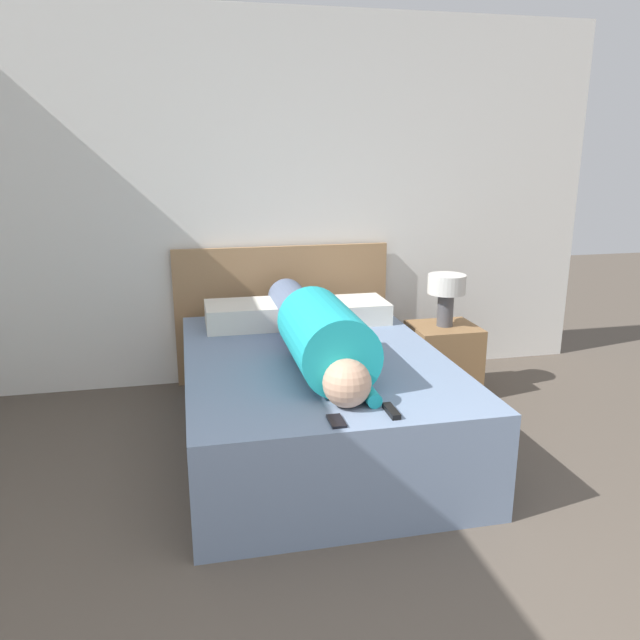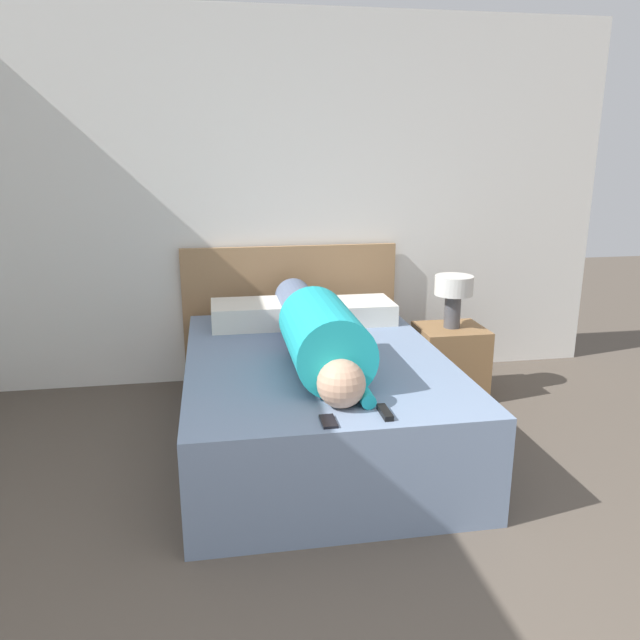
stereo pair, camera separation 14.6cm
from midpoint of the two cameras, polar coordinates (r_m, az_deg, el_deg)
wall_back at (r=4.54m, az=-4.70°, el=10.58°), size 5.17×0.06×2.60m
bed at (r=3.65m, az=0.75°, el=-7.30°), size 1.45×2.00×0.54m
headboard at (r=4.63m, az=-1.79°, el=0.65°), size 1.57×0.04×1.00m
nightstand at (r=4.44m, az=12.68°, el=-3.76°), size 0.45×0.41×0.50m
table_lamp at (r=4.30m, az=13.07°, el=2.54°), size 0.26×0.26×0.36m
person_lying at (r=3.43m, az=0.94°, el=-1.00°), size 0.39×1.80×0.39m
pillow_near_headboard at (r=4.15m, az=-4.86°, el=0.55°), size 0.59×0.39×0.15m
pillow_second at (r=4.25m, az=3.84°, el=0.83°), size 0.56×0.39×0.14m
tv_remote at (r=2.80m, az=7.46°, el=-8.38°), size 0.04×0.15×0.02m
cell_phone at (r=2.71m, az=2.34°, el=-9.26°), size 0.06×0.13×0.01m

